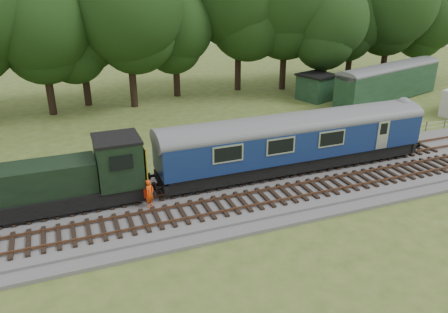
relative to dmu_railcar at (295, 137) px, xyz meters
name	(u,v)px	position (x,y,z in m)	size (l,w,h in m)	color
ground	(221,198)	(-5.64, -1.40, -2.61)	(120.00, 120.00, 0.00)	#415720
ballast	(221,195)	(-5.64, -1.40, -2.43)	(70.00, 7.00, 0.35)	#4C4C4F
track_north	(213,182)	(-5.64, 0.00, -2.19)	(67.20, 2.40, 0.21)	black
track_south	(231,204)	(-5.64, -3.00, -2.19)	(67.20, 2.40, 0.21)	black
fence	(198,169)	(-5.64, 3.10, -2.61)	(64.00, 0.12, 1.00)	#6B6054
tree_line	(145,103)	(-5.64, 20.60, -2.61)	(70.00, 8.00, 18.00)	black
dmu_railcar	(295,137)	(0.00, 0.00, 0.00)	(18.05, 2.86, 3.88)	black
shunter_loco	(69,180)	(-13.93, 0.00, -0.63)	(8.91, 2.60, 3.38)	black
worker	(150,193)	(-9.89, -1.54, -1.45)	(0.59, 0.39, 1.62)	#F2460C
parked_coach	(389,80)	(18.56, 12.87, -0.51)	(14.72, 6.48, 3.73)	#17321B
shed	(316,87)	(11.49, 15.52, -1.22)	(4.20, 4.20, 2.73)	#17321B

